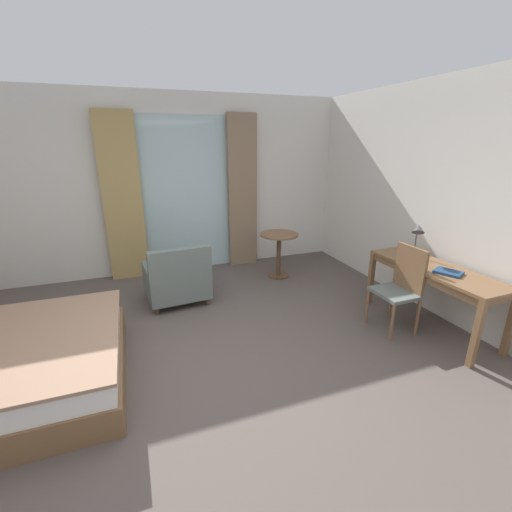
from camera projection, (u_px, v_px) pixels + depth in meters
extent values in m
cube|color=#564C47|center=(206.00, 374.00, 3.34)|extent=(6.66, 6.49, 0.10)
cube|color=silver|center=(162.00, 186.00, 5.53)|extent=(6.26, 0.12, 2.83)
cube|color=silver|center=(468.00, 205.00, 3.87)|extent=(0.12, 6.09, 2.83)
cube|color=silver|center=(185.00, 196.00, 5.62)|extent=(1.47, 0.02, 2.49)
cube|color=tan|center=(123.00, 199.00, 5.21)|extent=(0.57, 0.10, 2.54)
cube|color=#897056|center=(242.00, 193.00, 5.84)|extent=(0.49, 0.10, 2.54)
cube|color=#99755B|center=(32.00, 341.00, 2.96)|extent=(1.40, 1.73, 0.03)
cube|color=brown|center=(436.00, 269.00, 3.89)|extent=(0.58, 1.59, 0.04)
cube|color=brown|center=(435.00, 273.00, 3.91)|extent=(0.53, 1.51, 0.08)
cube|color=brown|center=(510.00, 325.00, 3.43)|extent=(0.06, 0.06, 0.71)
cube|color=brown|center=(399.00, 274.00, 4.76)|extent=(0.06, 0.06, 0.71)
cube|color=brown|center=(476.00, 335.00, 3.26)|extent=(0.06, 0.06, 0.71)
cube|color=brown|center=(371.00, 279.00, 4.60)|extent=(0.06, 0.06, 0.71)
cube|color=slate|center=(394.00, 293.00, 3.93)|extent=(0.40, 0.46, 0.04)
cube|color=brown|center=(410.00, 268.00, 3.90)|extent=(0.04, 0.44, 0.51)
cylinder|color=brown|center=(367.00, 306.00, 4.13)|extent=(0.04, 0.04, 0.43)
cylinder|color=brown|center=(392.00, 323.00, 3.75)|extent=(0.04, 0.04, 0.43)
cylinder|color=brown|center=(391.00, 302.00, 4.25)|extent=(0.04, 0.04, 0.43)
cylinder|color=brown|center=(417.00, 317.00, 3.88)|extent=(0.04, 0.04, 0.43)
cylinder|color=#4C4C51|center=(414.00, 256.00, 4.26)|extent=(0.14, 0.14, 0.02)
cylinder|color=#4C4C51|center=(416.00, 241.00, 4.20)|extent=(0.02, 0.02, 0.35)
cone|color=#4C4C51|center=(418.00, 229.00, 3.96)|extent=(0.18, 0.17, 0.19)
cube|color=navy|center=(448.00, 272.00, 3.70)|extent=(0.29, 0.32, 0.03)
cube|color=slate|center=(177.00, 285.00, 4.70)|extent=(0.85, 0.79, 0.26)
cube|color=slate|center=(180.00, 267.00, 4.33)|extent=(0.80, 0.19, 0.47)
cube|color=slate|center=(201.00, 267.00, 4.78)|extent=(0.16, 0.73, 0.16)
cube|color=slate|center=(149.00, 274.00, 4.50)|extent=(0.16, 0.73, 0.16)
cylinder|color=#4C3D2D|center=(196.00, 285.00, 5.15)|extent=(0.04, 0.04, 0.10)
cylinder|color=#4C3D2D|center=(150.00, 293.00, 4.88)|extent=(0.04, 0.04, 0.10)
cylinder|color=#4C3D2D|center=(208.00, 301.00, 4.64)|extent=(0.04, 0.04, 0.10)
cylinder|color=#4C3D2D|center=(157.00, 311.00, 4.37)|extent=(0.04, 0.04, 0.10)
cylinder|color=brown|center=(279.00, 235.00, 5.41)|extent=(0.60, 0.60, 0.03)
cylinder|color=brown|center=(279.00, 256.00, 5.53)|extent=(0.07, 0.07, 0.69)
cylinder|color=brown|center=(278.00, 275.00, 5.63)|extent=(0.33, 0.33, 0.02)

